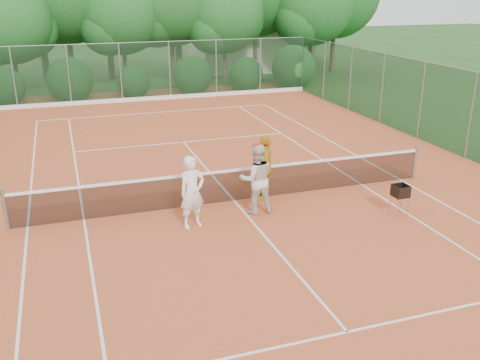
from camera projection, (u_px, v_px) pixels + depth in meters
name	position (u px, v px, depth m)	size (l,w,h in m)	color
ground	(234.00, 202.00, 15.09)	(120.00, 120.00, 0.00)	#214819
clay_court	(234.00, 202.00, 15.09)	(18.00, 36.00, 0.02)	#C4572D
club_building	(250.00, 48.00, 38.65)	(8.00, 5.00, 3.00)	beige
tennis_net	(234.00, 184.00, 14.91)	(11.97, 0.10, 1.10)	gray
player_white	(192.00, 192.00, 13.21)	(0.67, 0.44, 1.85)	white
player_center_grp	(256.00, 179.00, 14.05)	(0.97, 0.78, 1.92)	beige
player_yellow	(265.00, 167.00, 14.98)	(1.09, 0.45, 1.86)	gold
ball_hopper	(401.00, 192.00, 13.95)	(0.37, 0.37, 0.84)	gray
stray_ball_a	(81.00, 129.00, 22.55)	(0.07, 0.07, 0.07)	#B2C82E
stray_ball_b	(141.00, 119.00, 24.21)	(0.07, 0.07, 0.07)	#DBEA36
stray_ball_c	(161.00, 121.00, 23.81)	(0.07, 0.07, 0.07)	#BCD531
court_markings	(234.00, 201.00, 15.09)	(11.03, 23.83, 0.01)	white
fence_back	(145.00, 72.00, 27.93)	(18.07, 0.07, 3.00)	#19381E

